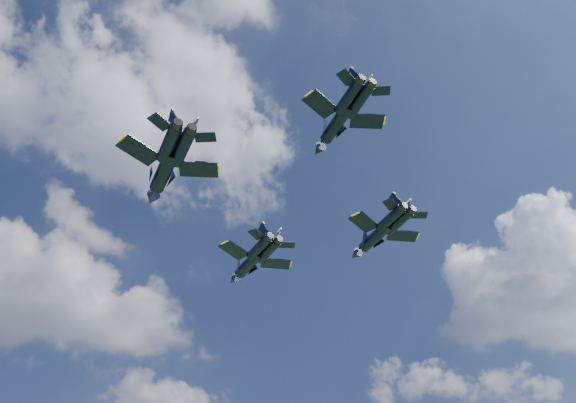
# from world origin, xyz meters

# --- Properties ---
(jet_lead) EXTENTS (13.21, 17.35, 4.10)m
(jet_lead) POSITION_xyz_m (0.77, 20.40, 56.90)
(jet_lead) COLOR black
(jet_left) EXTENTS (14.14, 18.15, 4.34)m
(jet_left) POSITION_xyz_m (-17.36, 1.42, 55.68)
(jet_left) COLOR black
(jet_right) EXTENTS (12.49, 16.25, 3.86)m
(jet_right) POSITION_xyz_m (16.73, 4.78, 56.00)
(jet_right) COLOR black
(jet_slot) EXTENTS (11.32, 14.46, 3.47)m
(jet_slot) POSITION_xyz_m (1.38, -14.29, 56.42)
(jet_slot) COLOR black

